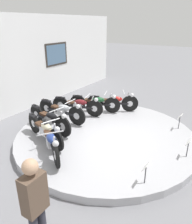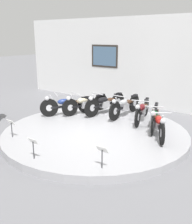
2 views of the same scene
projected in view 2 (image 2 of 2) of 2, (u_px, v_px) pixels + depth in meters
name	position (u px, v px, depth m)	size (l,w,h in m)	color
ground_plane	(95.00, 136.00, 7.95)	(60.00, 60.00, 0.00)	slate
display_platform	(95.00, 133.00, 7.92)	(5.48, 5.48, 0.20)	#ADADB2
back_wall	(155.00, 63.00, 10.61)	(14.00, 0.22, 3.71)	white
motorcycle_blue	(67.00, 105.00, 9.26)	(1.20, 1.65, 0.79)	black
motorcycle_cream	(85.00, 103.00, 9.49)	(0.71, 1.90, 0.79)	black
motorcycle_black	(105.00, 103.00, 9.44)	(0.54, 2.00, 0.81)	black
motorcycle_silver	(124.00, 105.00, 9.13)	(0.54, 2.01, 0.81)	black
motorcycle_maroon	(142.00, 110.00, 8.60)	(0.64, 1.93, 0.79)	black
motorcycle_green	(154.00, 116.00, 7.96)	(0.76, 1.86, 0.78)	black
motorcycle_red	(158.00, 123.00, 7.32)	(1.08, 1.72, 0.79)	black
info_placard_front_left	(11.00, 125.00, 7.22)	(0.26, 0.11, 0.51)	#333338
info_placard_front_centre	(33.00, 144.00, 5.93)	(0.26, 0.11, 0.51)	#333338
info_placard_front_right	(102.00, 152.00, 5.50)	(0.26, 0.11, 0.51)	#333338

